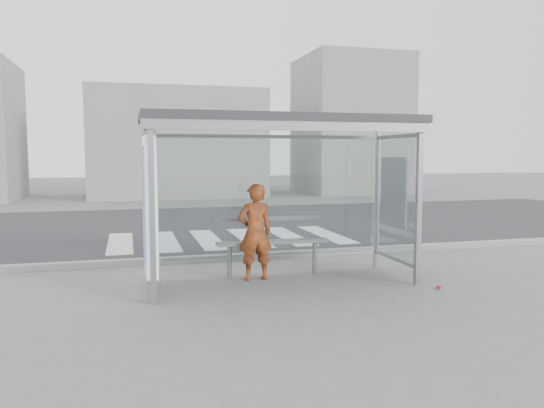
% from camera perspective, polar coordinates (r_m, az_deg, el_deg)
% --- Properties ---
extents(ground, '(80.00, 80.00, 0.00)m').
position_cam_1_polar(ground, '(8.49, 0.95, -8.45)').
color(ground, '#5F605D').
rests_on(ground, ground).
extents(road, '(30.00, 10.00, 0.01)m').
position_cam_1_polar(road, '(15.22, -6.44, -2.26)').
color(road, '#2D2C2F').
rests_on(road, ground).
extents(curb, '(30.00, 0.18, 0.12)m').
position_cam_1_polar(curb, '(10.32, -2.09, -5.61)').
color(curb, gray).
rests_on(curb, ground).
extents(crosswalk, '(5.55, 3.00, 0.00)m').
position_cam_1_polar(crosswalk, '(12.78, -4.70, -3.73)').
color(crosswalk, silver).
rests_on(crosswalk, ground).
extents(bus_shelter, '(4.25, 1.65, 2.62)m').
position_cam_1_polar(bus_shelter, '(8.20, -1.65, 5.06)').
color(bus_shelter, gray).
rests_on(bus_shelter, ground).
extents(building_center, '(8.00, 5.00, 5.00)m').
position_cam_1_polar(building_center, '(26.01, -10.26, 6.39)').
color(building_center, gray).
rests_on(building_center, ground).
extents(building_right, '(5.00, 5.00, 7.00)m').
position_cam_1_polar(building_right, '(28.30, 8.38, 8.36)').
color(building_right, gray).
rests_on(building_right, ground).
extents(person, '(0.59, 0.41, 1.56)m').
position_cam_1_polar(person, '(8.53, -1.84, -3.04)').
color(person, orange).
rests_on(person, ground).
extents(bench, '(1.89, 0.33, 0.97)m').
position_cam_1_polar(bench, '(8.84, 0.06, -4.08)').
color(bench, slate).
rests_on(bench, ground).
extents(soda_can, '(0.14, 0.14, 0.07)m').
position_cam_1_polar(soda_can, '(8.49, 17.50, -8.47)').
color(soda_can, '#CD3C59').
rests_on(soda_can, ground).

